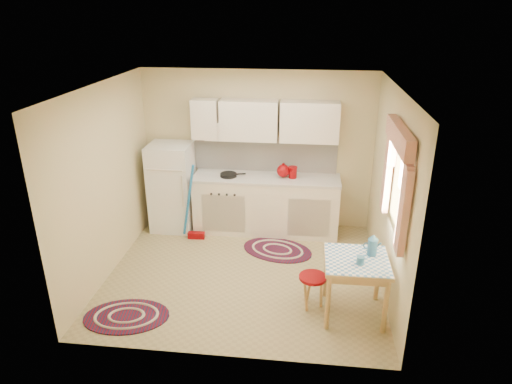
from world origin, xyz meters
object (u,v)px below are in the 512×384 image
table (354,287)px  stool (312,291)px  base_cabinets (266,205)px  fridge (172,187)px

table → stool: table is taller
base_cabinets → table: (1.21, -2.02, -0.08)m
table → stool: (-0.48, 0.08, -0.15)m
fridge → base_cabinets: fridge is taller
base_cabinets → fridge: bearing=-178.1°
stool → base_cabinets: bearing=110.8°
fridge → base_cabinets: 1.52m
table → base_cabinets: bearing=121.0°
stool → fridge: bearing=139.8°
fridge → base_cabinets: bearing=1.9°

